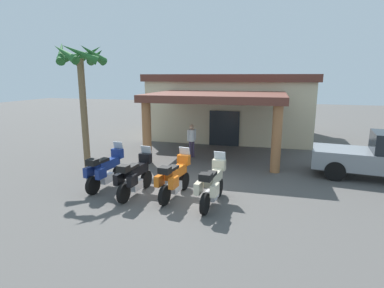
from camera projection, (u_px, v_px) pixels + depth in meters
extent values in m
plane|color=#514F4C|center=(184.00, 191.00, 11.41)|extent=(80.00, 80.00, 0.00)
cube|color=beige|center=(232.00, 109.00, 21.77)|extent=(10.36, 7.09, 3.80)
cube|color=#1E2328|center=(224.00, 128.00, 18.68)|extent=(1.80, 0.15, 2.10)
cube|color=brown|center=(217.00, 97.00, 15.84)|extent=(6.94, 5.39, 0.35)
cylinder|color=#9E663D|center=(147.00, 133.00, 14.85)|extent=(0.43, 0.43, 2.93)
cylinder|color=#9E663D|center=(277.00, 139.00, 13.36)|extent=(0.43, 0.43, 2.93)
cube|color=brown|center=(233.00, 78.00, 21.32)|extent=(10.77, 7.50, 0.44)
cylinder|color=black|center=(119.00, 173.00, 12.44)|extent=(0.21, 0.67, 0.66)
cylinder|color=black|center=(93.00, 185.00, 11.04)|extent=(0.21, 0.67, 0.66)
cube|color=silver|center=(106.00, 178.00, 11.71)|extent=(0.38, 0.59, 0.32)
cube|color=navy|center=(108.00, 164.00, 11.74)|extent=(0.42, 1.18, 0.34)
cube|color=black|center=(101.00, 161.00, 11.37)|extent=(0.34, 0.63, 0.10)
cube|color=navy|center=(117.00, 153.00, 12.25)|extent=(0.46, 0.28, 0.36)
cube|color=#B2BCC6|center=(118.00, 146.00, 12.26)|extent=(0.41, 0.16, 0.36)
cube|color=navy|center=(89.00, 172.00, 11.18)|extent=(0.23, 0.46, 0.36)
cube|color=navy|center=(101.00, 173.00, 10.99)|extent=(0.23, 0.46, 0.36)
cube|color=black|center=(92.00, 162.00, 10.91)|extent=(0.39, 0.36, 0.22)
cylinder|color=black|center=(146.00, 179.00, 11.71)|extent=(0.19, 0.67, 0.66)
cylinder|color=black|center=(124.00, 193.00, 10.29)|extent=(0.19, 0.67, 0.66)
cube|color=silver|center=(135.00, 185.00, 10.97)|extent=(0.36, 0.58, 0.32)
cube|color=black|center=(137.00, 170.00, 11.00)|extent=(0.38, 1.17, 0.34)
cube|color=black|center=(131.00, 167.00, 10.63)|extent=(0.32, 0.62, 0.10)
cube|color=black|center=(145.00, 158.00, 11.52)|extent=(0.46, 0.27, 0.36)
cube|color=#B2BCC6|center=(146.00, 150.00, 11.53)|extent=(0.41, 0.15, 0.36)
cube|color=black|center=(119.00, 179.00, 10.43)|extent=(0.21, 0.45, 0.36)
cube|color=black|center=(132.00, 180.00, 10.25)|extent=(0.21, 0.45, 0.36)
cube|color=black|center=(123.00, 169.00, 10.16)|extent=(0.38, 0.35, 0.22)
cylinder|color=black|center=(184.00, 181.00, 11.51)|extent=(0.21, 0.67, 0.66)
cylinder|color=black|center=(165.00, 195.00, 10.11)|extent=(0.21, 0.67, 0.66)
cube|color=silver|center=(175.00, 187.00, 10.78)|extent=(0.38, 0.59, 0.32)
cube|color=orange|center=(176.00, 172.00, 10.81)|extent=(0.43, 1.18, 0.34)
cube|color=black|center=(172.00, 168.00, 10.45)|extent=(0.35, 0.63, 0.10)
cube|color=orange|center=(184.00, 160.00, 11.32)|extent=(0.46, 0.29, 0.36)
cube|color=#B2BCC6|center=(185.00, 152.00, 11.33)|extent=(0.41, 0.16, 0.36)
cube|color=orange|center=(159.00, 180.00, 10.26)|extent=(0.23, 0.46, 0.36)
cube|color=orange|center=(174.00, 182.00, 10.06)|extent=(0.23, 0.46, 0.36)
cube|color=black|center=(165.00, 170.00, 9.98)|extent=(0.39, 0.36, 0.22)
cylinder|color=black|center=(219.00, 187.00, 10.86)|extent=(0.19, 0.67, 0.66)
cylinder|color=black|center=(205.00, 204.00, 9.44)|extent=(0.19, 0.67, 0.66)
cube|color=silver|center=(212.00, 194.00, 10.12)|extent=(0.36, 0.58, 0.32)
cube|color=beige|center=(214.00, 178.00, 10.15)|extent=(0.38, 1.17, 0.34)
cube|color=black|center=(211.00, 174.00, 9.78)|extent=(0.32, 0.62, 0.10)
cube|color=beige|center=(219.00, 165.00, 10.67)|extent=(0.46, 0.27, 0.36)
cube|color=#B2BCC6|center=(220.00, 156.00, 10.68)|extent=(0.41, 0.15, 0.36)
cube|color=beige|center=(199.00, 188.00, 9.58)|extent=(0.21, 0.45, 0.36)
cube|color=beige|center=(215.00, 190.00, 9.40)|extent=(0.21, 0.45, 0.36)
cube|color=black|center=(206.00, 177.00, 9.31)|extent=(0.38, 0.35, 0.22)
cylinder|color=#3F334C|center=(193.00, 149.00, 16.14)|extent=(0.14, 0.14, 0.85)
cylinder|color=#3F334C|center=(190.00, 149.00, 16.04)|extent=(0.14, 0.14, 0.85)
cylinder|color=white|center=(192.00, 135.00, 15.94)|extent=(0.32, 0.32, 0.60)
cylinder|color=white|center=(195.00, 134.00, 16.06)|extent=(0.09, 0.09, 0.57)
cylinder|color=white|center=(188.00, 135.00, 15.81)|extent=(0.09, 0.09, 0.57)
sphere|color=tan|center=(192.00, 127.00, 15.84)|extent=(0.23, 0.23, 0.23)
cylinder|color=black|center=(333.00, 161.00, 14.02)|extent=(0.82, 0.33, 0.80)
cylinder|color=black|center=(335.00, 171.00, 12.48)|extent=(0.82, 0.33, 0.80)
cube|color=gray|center=(381.00, 161.00, 12.55)|extent=(5.37, 2.42, 0.75)
cylinder|color=brown|center=(84.00, 116.00, 13.53)|extent=(0.28, 0.28, 4.84)
cone|color=#236028|center=(93.00, 54.00, 12.68)|extent=(0.58, 1.48, 0.90)
cone|color=#236028|center=(96.00, 56.00, 13.42)|extent=(1.40, 1.13, 0.77)
cone|color=#236028|center=(88.00, 55.00, 13.65)|extent=(1.44, 0.49, 0.99)
cone|color=#236028|center=(74.00, 56.00, 13.53)|extent=(1.15, 1.39, 0.79)
cone|color=#236028|center=(61.00, 52.00, 12.76)|extent=(1.04, 1.33, 1.13)
cone|color=#236028|center=(65.00, 53.00, 12.39)|extent=(1.47, 0.73, 0.94)
cone|color=#236028|center=(80.00, 53.00, 12.33)|extent=(1.37, 1.14, 0.91)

